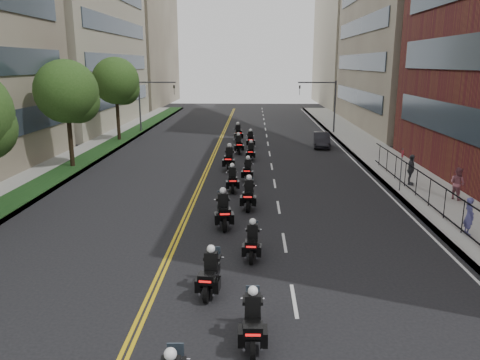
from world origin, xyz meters
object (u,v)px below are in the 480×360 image
at_px(motorcycle_7, 248,171).
at_px(motorcycle_11, 250,140).
at_px(motorcycle_3, 252,242).
at_px(motorcycle_6, 232,180).
at_px(pedestrian_b, 457,183).
at_px(motorcycle_1, 253,322).
at_px(pedestrian_c, 411,170).
at_px(motorcycle_8, 229,159).
at_px(parked_sedan, 322,140).
at_px(motorcycle_10, 239,145).
at_px(motorcycle_4, 223,211).
at_px(motorcycle_9, 251,152).
at_px(pedestrian_a, 469,216).
at_px(motorcycle_5, 249,195).
at_px(motorcycle_2, 211,274).
at_px(motorcycle_12, 238,133).

relative_size(motorcycle_7, motorcycle_11, 0.95).
relative_size(motorcycle_3, motorcycle_6, 0.94).
distance_m(motorcycle_7, pedestrian_b, 12.35).
xyz_separation_m(motorcycle_1, motorcycle_7, (-0.38, 18.24, -0.01)).
bearing_deg(pedestrian_c, motorcycle_3, 159.18).
xyz_separation_m(motorcycle_8, parked_sedan, (7.87, 9.37, -0.08)).
bearing_deg(motorcycle_10, motorcycle_4, -96.60).
bearing_deg(motorcycle_11, parked_sedan, 0.85).
bearing_deg(motorcycle_8, pedestrian_c, -20.63).
distance_m(motorcycle_3, pedestrian_b, 13.64).
xyz_separation_m(motorcycle_8, motorcycle_9, (1.52, 3.41, -0.11)).
height_order(motorcycle_6, pedestrian_a, pedestrian_a).
bearing_deg(pedestrian_c, motorcycle_11, 56.25).
bearing_deg(motorcycle_8, motorcycle_6, -83.70).
bearing_deg(motorcycle_4, pedestrian_c, 26.59).
bearing_deg(motorcycle_6, parked_sedan, 59.37).
relative_size(motorcycle_3, motorcycle_5, 0.88).
relative_size(motorcycle_3, pedestrian_c, 1.13).
xyz_separation_m(motorcycle_5, pedestrian_a, (9.57, -3.96, 0.28)).
height_order(motorcycle_2, motorcycle_5, motorcycle_5).
bearing_deg(motorcycle_5, motorcycle_6, 109.49).
height_order(motorcycle_1, motorcycle_5, motorcycle_5).
xyz_separation_m(motorcycle_10, pedestrian_c, (10.87, -10.84, 0.39)).
height_order(motorcycle_10, motorcycle_11, motorcycle_10).
bearing_deg(motorcycle_3, pedestrian_b, 38.39).
relative_size(motorcycle_1, motorcycle_8, 0.87).
distance_m(motorcycle_5, motorcycle_10, 15.46).
xyz_separation_m(motorcycle_6, pedestrian_c, (10.84, 1.21, 0.43)).
distance_m(motorcycle_5, pedestrian_b, 11.44).
height_order(motorcycle_5, motorcycle_8, motorcycle_8).
distance_m(motorcycle_1, parked_sedan, 31.37).
height_order(motorcycle_7, pedestrian_a, pedestrian_a).
bearing_deg(motorcycle_11, pedestrian_a, -68.69).
distance_m(motorcycle_3, motorcycle_12, 28.29).
bearing_deg(motorcycle_8, motorcycle_7, -65.07).
bearing_deg(pedestrian_a, motorcycle_12, 22.30).
xyz_separation_m(motorcycle_2, pedestrian_b, (12.49, 10.81, 0.40)).
bearing_deg(motorcycle_7, motorcycle_10, 98.71).
relative_size(pedestrian_a, pedestrian_b, 0.93).
bearing_deg(motorcycle_8, pedestrian_a, -48.38).
distance_m(motorcycle_3, motorcycle_8, 15.70).
bearing_deg(motorcycle_5, motorcycle_2, -94.32).
relative_size(motorcycle_12, pedestrian_c, 1.33).
relative_size(motorcycle_5, motorcycle_8, 0.95).
xyz_separation_m(motorcycle_3, motorcycle_7, (-0.35, 12.44, 0.02)).
relative_size(motorcycle_5, pedestrian_c, 1.28).
height_order(motorcycle_2, motorcycle_6, motorcycle_6).
relative_size(motorcycle_6, pedestrian_b, 1.27).
bearing_deg(pedestrian_a, motorcycle_8, 39.52).
bearing_deg(motorcycle_8, pedestrian_b, -29.44).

